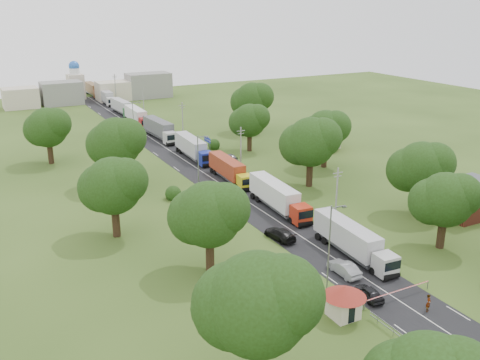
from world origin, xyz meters
TOP-DOWN VIEW (x-y plane):
  - ground at (0.00, 0.00)m, footprint 260.00×260.00m
  - road at (0.00, 20.00)m, footprint 8.00×200.00m
  - boom_barrier at (-1.36, -25.00)m, footprint 9.22×0.35m
  - guard_booth at (-7.20, -25.00)m, footprint 4.40×4.40m
  - info_sign at (5.20, 35.00)m, footprint 0.12×3.10m
  - pole_1 at (5.50, -7.00)m, footprint 1.60×0.24m
  - pole_2 at (5.50, 21.00)m, footprint 1.60×0.24m
  - pole_3 at (5.50, 49.00)m, footprint 1.60×0.24m
  - pole_4 at (5.50, 77.00)m, footprint 1.60×0.24m
  - pole_5 at (5.50, 105.00)m, footprint 1.60×0.24m
  - lamp_0 at (-5.35, -20.00)m, footprint 2.03×0.22m
  - lamp_1 at (-5.35, 15.00)m, footprint 2.03×0.22m
  - lamp_2 at (-5.35, 50.00)m, footprint 2.03×0.22m
  - tree_2 at (13.99, -17.86)m, footprint 8.00×8.00m
  - tree_3 at (19.99, -7.84)m, footprint 8.80×8.80m
  - tree_4 at (12.99, 10.17)m, footprint 9.60×9.60m
  - tree_5 at (21.99, 18.16)m, footprint 8.80×8.80m
  - tree_6 at (14.99, 35.14)m, footprint 8.00×8.00m
  - tree_7 at (23.99, 50.17)m, footprint 9.60×9.60m
  - tree_9 at (-20.01, -29.83)m, footprint 9.60×9.60m
  - tree_10 at (-15.01, -9.84)m, footprint 8.80×8.80m
  - tree_11 at (-22.01, 5.16)m, footprint 8.80×8.80m
  - tree_12 at (-16.01, 25.17)m, footprint 9.60×9.60m
  - tree_13 at (-24.01, 45.16)m, footprint 8.80×8.80m
  - house_brick at (26.00, -12.00)m, footprint 8.60×6.60m
  - house_cream at (30.00, 30.00)m, footprint 10.08×10.08m
  - distant_town at (0.68, 110.00)m, footprint 52.00×8.00m
  - church at (-4.00, 118.00)m, footprint 5.00×5.00m
  - truck_0 at (2.34, -14.39)m, footprint 3.17×14.38m
  - truck_1 at (2.26, 3.03)m, footprint 3.32×15.00m
  - truck_2 at (2.24, 19.25)m, footprint 2.87×13.82m
  - truck_3 at (2.07, 35.45)m, footprint 3.09×14.98m
  - truck_4 at (1.81, 54.04)m, footprint 3.30×15.41m
  - truck_5 at (1.73, 71.33)m, footprint 2.76×14.97m
  - truck_6 at (2.10, 86.37)m, footprint 2.97×13.96m
  - truck_7 at (2.33, 105.30)m, footprint 2.57×14.56m
  - truck_8 at (2.23, 121.56)m, footprint 2.91×14.75m
  - car_lane_front at (-2.58, -23.50)m, footprint 2.10×4.18m
  - car_lane_mid at (-1.58, -18.00)m, footprint 1.71×4.77m
  - car_lane_rear at (-3.00, -6.21)m, footprint 2.66×5.42m
  - car_verge_near at (6.05, 9.75)m, footprint 2.86×5.21m
  - car_verge_far at (8.00, 30.48)m, footprint 2.10×4.21m
  - pedestrian_near at (1.13, -28.25)m, footprint 0.83×0.75m
  - pedestrian_booth at (-6.50, -23.90)m, footprint 0.93×1.09m

SIDE VIEW (x-z plane):
  - ground at x=0.00m, z-range 0.00..0.00m
  - road at x=0.00m, z-range -0.02..0.02m
  - car_lane_front at x=-2.58m, z-range 0.00..1.37m
  - car_verge_far at x=8.00m, z-range 0.00..1.38m
  - car_verge_near at x=6.05m, z-range 0.00..1.38m
  - car_lane_rear at x=-3.00m, z-range 0.00..1.52m
  - car_lane_mid at x=-1.58m, z-range 0.00..1.57m
  - boom_barrier at x=-1.36m, z-range 0.30..1.48m
  - pedestrian_near at x=1.13m, z-range 0.00..1.89m
  - pedestrian_booth at x=-6.50m, z-range 0.00..1.94m
  - truck_2 at x=2.24m, z-range 0.12..3.94m
  - truck_6 at x=2.10m, z-range 0.12..3.98m
  - truck_0 at x=2.34m, z-range 0.12..4.09m
  - truck_7 at x=2.33m, z-range 0.12..4.16m
  - guard_booth at x=-7.20m, z-range 0.44..3.89m
  - truck_8 at x=2.23m, z-range 0.12..4.21m
  - truck_3 at x=2.07m, z-range 0.13..4.27m
  - truck_1 at x=2.26m, z-range 0.13..4.27m
  - truck_5 at x=1.73m, z-range 0.13..4.27m
  - truck_4 at x=1.81m, z-range 0.13..4.39m
  - house_brick at x=26.00m, z-range 0.05..5.25m
  - info_sign at x=5.20m, z-range 0.95..5.05m
  - distant_town at x=0.68m, z-range -0.51..7.49m
  - house_cream at x=30.00m, z-range 0.74..6.54m
  - pole_1 at x=5.50m, z-range 0.18..9.18m
  - pole_2 at x=5.50m, z-range 0.18..9.18m
  - pole_3 at x=5.50m, z-range 0.18..9.18m
  - pole_4 at x=5.50m, z-range 0.18..9.18m
  - pole_5 at x=5.50m, z-range 0.18..9.18m
  - church at x=-4.00m, z-range -0.76..11.54m
  - lamp_0 at x=-5.35m, z-range 0.55..10.55m
  - lamp_1 at x=-5.35m, z-range 0.55..10.55m
  - lamp_2 at x=-5.35m, z-range 0.55..10.55m
  - tree_2 at x=13.99m, z-range 1.55..11.65m
  - tree_6 at x=14.99m, z-range 1.55..11.65m
  - tree_3 at x=19.99m, z-range 1.69..12.76m
  - tree_5 at x=21.99m, z-range 1.69..12.76m
  - tree_10 at x=-15.01m, z-range 1.69..12.76m
  - tree_11 at x=-22.01m, z-range 1.69..12.76m
  - tree_13 at x=-24.01m, z-range 1.69..12.76m
  - tree_4 at x=12.99m, z-range 1.83..13.88m
  - tree_7 at x=23.99m, z-range 1.83..13.88m
  - tree_9 at x=-20.01m, z-range 1.83..13.88m
  - tree_12 at x=-16.01m, z-range 1.83..13.88m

